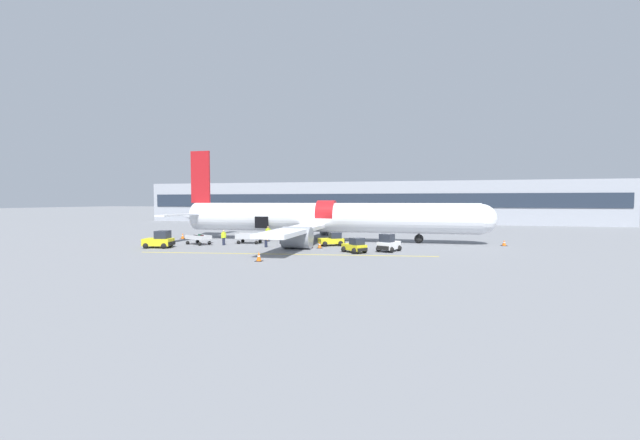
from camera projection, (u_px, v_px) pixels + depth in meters
name	position (u px, v px, depth m)	size (l,w,h in m)	color
ground_plane	(319.00, 243.00, 44.71)	(500.00, 500.00, 0.00)	slate
apron_marking_line	(284.00, 254.00, 34.99)	(26.83, 3.64, 0.01)	yellow
terminal_strip	(366.00, 202.00, 88.94)	(100.44, 13.92, 8.82)	#9EA3AD
airplane	(322.00, 218.00, 46.60)	(37.98, 31.85, 11.11)	white
baggage_tug_lead	(160.00, 240.00, 39.78)	(3.07, 2.43, 1.74)	yellow
baggage_tug_mid	(355.00, 246.00, 36.01)	(2.55, 2.49, 1.39)	yellow
baggage_tug_rear	(332.00, 240.00, 41.62)	(2.95, 2.53, 1.43)	yellow
baggage_tug_spare	(388.00, 244.00, 36.83)	(2.37, 2.76, 1.69)	white
baggage_cart_loading	(250.00, 238.00, 43.78)	(3.88, 2.02, 1.14)	#B7BABF
baggage_cart_queued	(199.00, 239.00, 42.64)	(3.81, 2.36, 1.16)	silver
ground_crew_loader_a	(268.00, 233.00, 45.81)	(0.61, 0.55, 1.81)	#1E2338
ground_crew_loader_b	(224.00, 237.00, 42.12)	(0.52, 0.53, 1.65)	#1E2338
ground_crew_driver	(266.00, 239.00, 40.24)	(0.56, 0.48, 1.62)	#1E2338
ground_crew_supervisor	(281.00, 235.00, 43.57)	(0.55, 0.57, 1.75)	black
safety_cone_nose	(504.00, 243.00, 41.56)	(0.62, 0.62, 0.61)	black
safety_cone_engine_left	(259.00, 257.00, 30.89)	(0.55, 0.55, 0.76)	black
safety_cone_wingtip	(320.00, 245.00, 39.42)	(0.55, 0.55, 0.69)	black
safety_cone_tail	(183.00, 236.00, 49.18)	(0.60, 0.60, 0.72)	black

